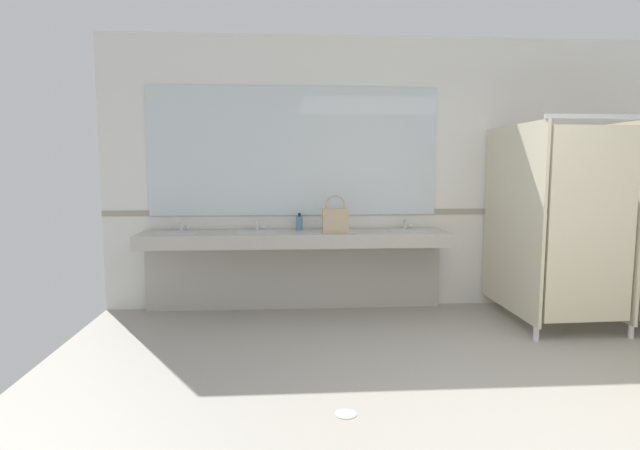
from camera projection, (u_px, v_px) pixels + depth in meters
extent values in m
cube|color=#9E998E|center=(540.00, 435.00, 3.07)|extent=(6.91, 6.15, 0.10)
cube|color=silver|center=(421.00, 174.00, 5.71)|extent=(6.91, 0.12, 2.93)
cube|color=#9E937F|center=(422.00, 212.00, 5.69)|extent=(6.91, 0.01, 0.06)
cube|color=#B2ADA3|center=(295.00, 239.00, 5.34)|extent=(3.19, 0.54, 0.14)
cube|color=#B2ADA3|center=(295.00, 275.00, 5.62)|extent=(3.19, 0.08, 0.73)
cube|color=beige|center=(177.00, 238.00, 5.23)|extent=(0.42, 0.30, 0.11)
cylinder|color=silver|center=(181.00, 226.00, 5.43)|extent=(0.04, 0.04, 0.11)
cylinder|color=silver|center=(180.00, 222.00, 5.37)|extent=(0.03, 0.11, 0.03)
sphere|color=silver|center=(188.00, 228.00, 5.44)|extent=(0.04, 0.04, 0.04)
cube|color=beige|center=(256.00, 237.00, 5.28)|extent=(0.42, 0.30, 0.11)
cylinder|color=silver|center=(257.00, 225.00, 5.48)|extent=(0.04, 0.04, 0.11)
cylinder|color=silver|center=(257.00, 221.00, 5.42)|extent=(0.03, 0.11, 0.03)
sphere|color=silver|center=(264.00, 227.00, 5.50)|extent=(0.04, 0.04, 0.04)
cube|color=beige|center=(333.00, 237.00, 5.33)|extent=(0.42, 0.30, 0.11)
cylinder|color=silver|center=(332.00, 224.00, 5.53)|extent=(0.04, 0.04, 0.11)
cylinder|color=silver|center=(332.00, 221.00, 5.47)|extent=(0.03, 0.11, 0.03)
sphere|color=silver|center=(338.00, 227.00, 5.55)|extent=(0.04, 0.04, 0.04)
cube|color=beige|center=(409.00, 236.00, 5.39)|extent=(0.42, 0.30, 0.11)
cylinder|color=silver|center=(405.00, 224.00, 5.59)|extent=(0.04, 0.04, 0.11)
cylinder|color=silver|center=(406.00, 220.00, 5.53)|extent=(0.03, 0.11, 0.03)
sphere|color=silver|center=(411.00, 226.00, 5.60)|extent=(0.04, 0.04, 0.04)
cube|color=silver|center=(294.00, 151.00, 5.52)|extent=(3.09, 0.02, 1.37)
cube|color=beige|center=(512.00, 219.00, 5.08)|extent=(0.03, 1.31, 1.83)
cylinder|color=silver|center=(536.00, 334.00, 4.59)|extent=(0.05, 0.05, 0.12)
cube|color=beige|center=(598.00, 218.00, 5.13)|extent=(0.03, 1.31, 1.83)
cylinder|color=silver|center=(631.00, 332.00, 4.65)|extent=(0.05, 0.05, 0.12)
cube|color=beige|center=(592.00, 226.00, 4.49)|extent=(0.81, 0.05, 1.73)
cube|color=tan|center=(335.00, 221.00, 5.21)|extent=(0.26, 0.10, 0.25)
torus|color=tan|center=(335.00, 205.00, 5.19)|extent=(0.20, 0.02, 0.20)
cylinder|color=teal|center=(299.00, 223.00, 5.49)|extent=(0.07, 0.07, 0.15)
cylinder|color=black|center=(299.00, 215.00, 5.48)|extent=(0.03, 0.03, 0.04)
cylinder|color=#B7BABF|center=(346.00, 414.00, 3.23)|extent=(0.14, 0.14, 0.01)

